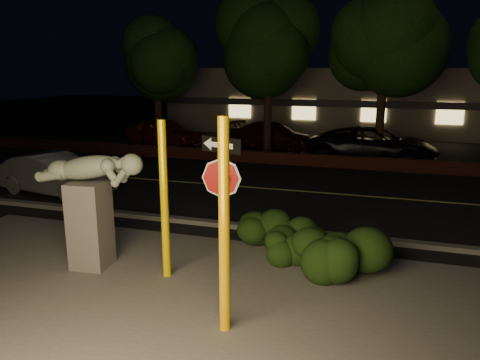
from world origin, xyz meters
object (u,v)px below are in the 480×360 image
(silver_sedan, at_px, (55,174))
(parked_car_darkred, at_px, (273,136))
(yellow_pole_right, at_px, (224,229))
(parked_car_red, at_px, (164,132))
(signpost, at_px, (221,179))
(parked_car_dark, at_px, (373,145))
(yellow_pole_left, at_px, (164,201))
(sculpture, at_px, (90,197))

(silver_sedan, xyz_separation_m, parked_car_darkred, (4.61, 10.62, 0.01))
(yellow_pole_right, height_order, parked_car_red, yellow_pole_right)
(parked_car_darkred, bearing_deg, signpost, -158.93)
(yellow_pole_right, xyz_separation_m, parked_car_dark, (1.64, 14.74, -0.91))
(yellow_pole_left, xyz_separation_m, silver_sedan, (-6.17, 4.50, -0.87))
(yellow_pole_left, height_order, parked_car_dark, yellow_pole_left)
(sculpture, bearing_deg, yellow_pole_right, -29.09)
(sculpture, bearing_deg, parked_car_darkred, 84.17)
(silver_sedan, distance_m, parked_car_dark, 12.94)
(silver_sedan, relative_size, parked_car_darkred, 0.86)
(yellow_pole_right, bearing_deg, parked_car_red, 119.52)
(sculpture, xyz_separation_m, silver_sedan, (-4.56, 4.53, -0.81))
(sculpture, bearing_deg, silver_sedan, 129.56)
(yellow_pole_left, height_order, parked_car_darkred, yellow_pole_left)
(yellow_pole_right, relative_size, sculpture, 1.39)
(yellow_pole_left, bearing_deg, yellow_pole_right, -40.65)
(signpost, distance_m, parked_car_darkred, 14.92)
(yellow_pole_left, xyz_separation_m, parked_car_red, (-7.31, 14.47, -0.80))
(silver_sedan, bearing_deg, parked_car_darkred, -14.75)
(yellow_pole_left, height_order, signpost, yellow_pole_left)
(yellow_pole_left, bearing_deg, signpost, 25.50)
(yellow_pole_left, bearing_deg, parked_car_darkred, 95.88)
(yellow_pole_right, bearing_deg, parked_car_dark, 83.64)
(yellow_pole_left, xyz_separation_m, parked_car_darkred, (-1.56, 15.12, -0.86))
(signpost, height_order, silver_sedan, signpost)
(sculpture, bearing_deg, parked_car_dark, 63.87)
(yellow_pole_left, relative_size, yellow_pole_right, 0.92)
(yellow_pole_right, distance_m, sculpture, 3.63)
(yellow_pole_left, distance_m, parked_car_red, 16.23)
(signpost, bearing_deg, parked_car_dark, 98.01)
(parked_car_darkred, bearing_deg, silver_sedan, 167.80)
(parked_car_darkred, bearing_deg, parked_car_red, 107.68)
(sculpture, height_order, parked_car_dark, sculpture)
(yellow_pole_right, xyz_separation_m, parked_car_darkred, (-3.27, 16.59, -0.99))
(yellow_pole_left, distance_m, signpost, 1.15)
(signpost, xyz_separation_m, sculpture, (-2.58, -0.49, -0.46))
(parked_car_red, bearing_deg, signpost, -136.16)
(sculpture, relative_size, parked_car_dark, 0.44)
(signpost, distance_m, parked_car_dark, 13.07)
(silver_sedan, height_order, parked_car_dark, parked_car_dark)
(yellow_pole_left, distance_m, yellow_pole_right, 2.27)
(yellow_pole_left, relative_size, sculpture, 1.28)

